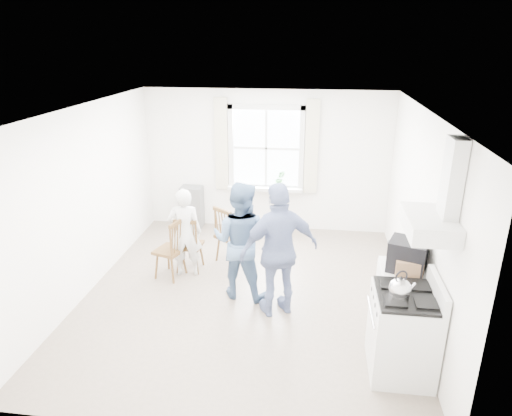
{
  "coord_description": "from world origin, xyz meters",
  "views": [
    {
      "loc": [
        0.9,
        -5.62,
        3.43
      ],
      "look_at": [
        0.12,
        0.2,
        1.24
      ],
      "focal_mm": 32.0,
      "sensor_mm": 36.0,
      "label": 1
    }
  ],
  "objects_px": {
    "person_left": "(185,232)",
    "person_mid": "(241,241)",
    "low_cabinet": "(399,300)",
    "person_right": "(279,251)",
    "stereo_stack": "(408,255)",
    "gas_stove": "(403,332)",
    "windsor_chair_a": "(187,239)",
    "windsor_chair_c": "(174,243)",
    "windsor_chair_b": "(226,230)"
  },
  "relations": [
    {
      "from": "person_left",
      "to": "person_mid",
      "type": "bearing_deg",
      "value": 142.79
    },
    {
      "from": "low_cabinet",
      "to": "person_left",
      "type": "height_order",
      "value": "person_left"
    },
    {
      "from": "person_right",
      "to": "stereo_stack",
      "type": "bearing_deg",
      "value": 141.48
    },
    {
      "from": "gas_stove",
      "to": "person_left",
      "type": "xyz_separation_m",
      "value": [
        -2.9,
        1.82,
        0.21
      ]
    },
    {
      "from": "person_right",
      "to": "person_left",
      "type": "bearing_deg",
      "value": -56.56
    },
    {
      "from": "windsor_chair_a",
      "to": "person_mid",
      "type": "relative_size",
      "value": 0.54
    },
    {
      "from": "low_cabinet",
      "to": "stereo_stack",
      "type": "height_order",
      "value": "stereo_stack"
    },
    {
      "from": "stereo_stack",
      "to": "person_right",
      "type": "distance_m",
      "value": 1.55
    },
    {
      "from": "windsor_chair_c",
      "to": "gas_stove",
      "type": "bearing_deg",
      "value": -28.96
    },
    {
      "from": "person_left",
      "to": "person_right",
      "type": "relative_size",
      "value": 0.77
    },
    {
      "from": "gas_stove",
      "to": "windsor_chair_c",
      "type": "relative_size",
      "value": 1.18
    },
    {
      "from": "windsor_chair_a",
      "to": "windsor_chair_c",
      "type": "relative_size",
      "value": 0.96
    },
    {
      "from": "windsor_chair_a",
      "to": "windsor_chair_c",
      "type": "distance_m",
      "value": 0.24
    },
    {
      "from": "stereo_stack",
      "to": "windsor_chair_a",
      "type": "distance_m",
      "value": 3.27
    },
    {
      "from": "windsor_chair_c",
      "to": "person_left",
      "type": "bearing_deg",
      "value": 47.53
    },
    {
      "from": "low_cabinet",
      "to": "person_right",
      "type": "xyz_separation_m",
      "value": [
        -1.48,
        0.26,
        0.45
      ]
    },
    {
      "from": "low_cabinet",
      "to": "person_right",
      "type": "height_order",
      "value": "person_right"
    },
    {
      "from": "windsor_chair_a",
      "to": "windsor_chair_b",
      "type": "bearing_deg",
      "value": 35.32
    },
    {
      "from": "windsor_chair_b",
      "to": "windsor_chair_c",
      "type": "bearing_deg",
      "value": -139.37
    },
    {
      "from": "windsor_chair_c",
      "to": "person_mid",
      "type": "bearing_deg",
      "value": -18.16
    },
    {
      "from": "windsor_chair_c",
      "to": "person_right",
      "type": "relative_size",
      "value": 0.53
    },
    {
      "from": "windsor_chair_c",
      "to": "person_mid",
      "type": "xyz_separation_m",
      "value": [
        1.06,
        -0.35,
        0.26
      ]
    },
    {
      "from": "stereo_stack",
      "to": "windsor_chair_a",
      "type": "height_order",
      "value": "stereo_stack"
    },
    {
      "from": "low_cabinet",
      "to": "person_right",
      "type": "bearing_deg",
      "value": 170.0
    },
    {
      "from": "gas_stove",
      "to": "person_right",
      "type": "relative_size",
      "value": 0.62
    },
    {
      "from": "gas_stove",
      "to": "person_mid",
      "type": "relative_size",
      "value": 0.67
    },
    {
      "from": "person_left",
      "to": "person_right",
      "type": "height_order",
      "value": "person_right"
    },
    {
      "from": "gas_stove",
      "to": "person_left",
      "type": "relative_size",
      "value": 0.81
    },
    {
      "from": "gas_stove",
      "to": "windsor_chair_b",
      "type": "height_order",
      "value": "gas_stove"
    },
    {
      "from": "windsor_chair_b",
      "to": "person_mid",
      "type": "height_order",
      "value": "person_mid"
    },
    {
      "from": "windsor_chair_b",
      "to": "person_mid",
      "type": "bearing_deg",
      "value": -66.84
    },
    {
      "from": "stereo_stack",
      "to": "gas_stove",
      "type": "bearing_deg",
      "value": -98.06
    },
    {
      "from": "gas_stove",
      "to": "person_mid",
      "type": "xyz_separation_m",
      "value": [
        -1.97,
        1.33,
        0.35
      ]
    },
    {
      "from": "gas_stove",
      "to": "person_left",
      "type": "distance_m",
      "value": 3.43
    },
    {
      "from": "low_cabinet",
      "to": "windsor_chair_c",
      "type": "relative_size",
      "value": 0.95
    },
    {
      "from": "person_right",
      "to": "windsor_chair_c",
      "type": "bearing_deg",
      "value": -50.56
    },
    {
      "from": "windsor_chair_b",
      "to": "stereo_stack",
      "type": "bearing_deg",
      "value": -33.1
    },
    {
      "from": "windsor_chair_a",
      "to": "person_right",
      "type": "bearing_deg",
      "value": -31.62
    },
    {
      "from": "windsor_chair_a",
      "to": "person_mid",
      "type": "height_order",
      "value": "person_mid"
    },
    {
      "from": "low_cabinet",
      "to": "windsor_chair_b",
      "type": "xyz_separation_m",
      "value": [
        -2.44,
        1.55,
        0.14
      ]
    },
    {
      "from": "stereo_stack",
      "to": "windsor_chair_c",
      "type": "relative_size",
      "value": 0.54
    },
    {
      "from": "windsor_chair_b",
      "to": "person_left",
      "type": "bearing_deg",
      "value": -141.26
    },
    {
      "from": "windsor_chair_a",
      "to": "person_right",
      "type": "distance_m",
      "value": 1.78
    },
    {
      "from": "stereo_stack",
      "to": "windsor_chair_b",
      "type": "distance_m",
      "value": 2.98
    },
    {
      "from": "low_cabinet",
      "to": "stereo_stack",
      "type": "relative_size",
      "value": 1.77
    },
    {
      "from": "person_left",
      "to": "windsor_chair_a",
      "type": "bearing_deg",
      "value": -108.19
    },
    {
      "from": "person_left",
      "to": "stereo_stack",
      "type": "bearing_deg",
      "value": 149.07
    },
    {
      "from": "windsor_chair_a",
      "to": "person_left",
      "type": "relative_size",
      "value": 0.65
    },
    {
      "from": "low_cabinet",
      "to": "windsor_chair_b",
      "type": "relative_size",
      "value": 0.94
    },
    {
      "from": "gas_stove",
      "to": "stereo_stack",
      "type": "height_order",
      "value": "stereo_stack"
    }
  ]
}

